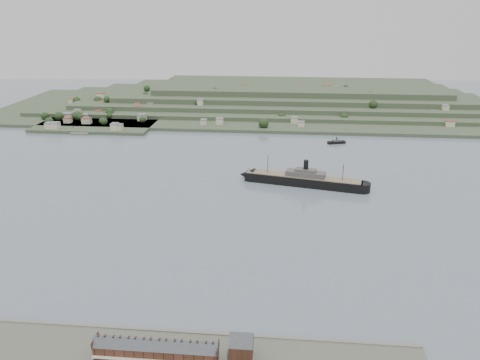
{
  "coord_description": "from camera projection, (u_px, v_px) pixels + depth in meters",
  "views": [
    {
      "loc": [
        42.5,
        -330.27,
        149.68
      ],
      "look_at": [
        8.66,
        30.0,
        13.5
      ],
      "focal_mm": 35.0,
      "sensor_mm": 36.0,
      "label": 1
    }
  ],
  "objects": [
    {
      "name": "steamship",
      "position": [
        300.0,
        179.0,
        412.02
      ],
      "size": [
        115.22,
        36.63,
        27.92
      ],
      "color": "black",
      "rests_on": "ground"
    },
    {
      "name": "terrace_row",
      "position": [
        156.0,
        350.0,
        206.09
      ],
      "size": [
        55.6,
        9.8,
        11.07
      ],
      "color": "#412517",
      "rests_on": "ground"
    },
    {
      "name": "far_peninsula",
      "position": [
        274.0,
        99.0,
        723.86
      ],
      "size": [
        760.0,
        309.0,
        30.0
      ],
      "color": "#37472F",
      "rests_on": "ground"
    },
    {
      "name": "ferry_west",
      "position": [
        73.0,
        129.0,
        592.77
      ],
      "size": [
        17.28,
        10.89,
        6.3
      ],
      "color": "black",
      "rests_on": "ground"
    },
    {
      "name": "ground",
      "position": [
        225.0,
        209.0,
        364.19
      ],
      "size": [
        1400.0,
        1400.0,
        0.0
      ],
      "primitive_type": "plane",
      "color": "slate",
      "rests_on": "ground"
    },
    {
      "name": "ferry_east",
      "position": [
        336.0,
        142.0,
        535.82
      ],
      "size": [
        21.44,
        11.49,
        7.75
      ],
      "color": "black",
      "rests_on": "ground"
    },
    {
      "name": "gabled_building",
      "position": [
        241.0,
        347.0,
        206.08
      ],
      "size": [
        10.4,
        10.18,
        14.09
      ],
      "color": "#412517",
      "rests_on": "ground"
    }
  ]
}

